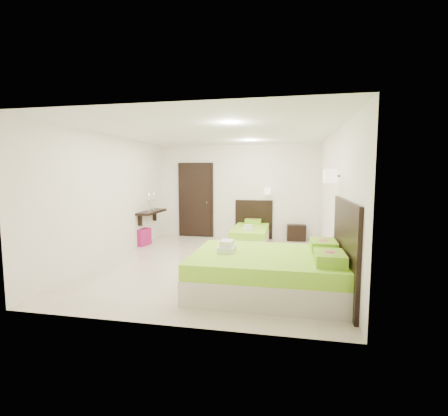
% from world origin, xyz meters
% --- Properties ---
extents(floor, '(5.50, 5.50, 0.00)m').
position_xyz_m(floor, '(0.00, 0.00, 0.00)').
color(floor, beige).
rests_on(floor, ground).
extents(bed_single, '(1.04, 1.73, 1.42)m').
position_xyz_m(bed_single, '(0.47, 1.96, 0.26)').
color(bed_single, beige).
rests_on(bed_single, ground).
extents(bed_double, '(2.28, 1.94, 1.88)m').
position_xyz_m(bed_double, '(1.19, -1.38, 0.34)').
color(bed_double, beige).
rests_on(bed_double, ground).
extents(nightstand, '(0.52, 0.47, 0.44)m').
position_xyz_m(nightstand, '(1.63, 2.70, 0.22)').
color(nightstand, black).
rests_on(nightstand, ground).
extents(ottoman, '(0.49, 0.49, 0.42)m').
position_xyz_m(ottoman, '(-2.29, 1.31, 0.21)').
color(ottoman, '#951355').
rests_on(ottoman, ground).
extents(door, '(1.02, 0.15, 2.14)m').
position_xyz_m(door, '(-1.20, 2.70, 1.05)').
color(door, black).
rests_on(door, ground).
extents(console_shelf, '(0.35, 1.20, 0.78)m').
position_xyz_m(console_shelf, '(-2.08, 1.60, 0.82)').
color(console_shelf, black).
rests_on(console_shelf, ground).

